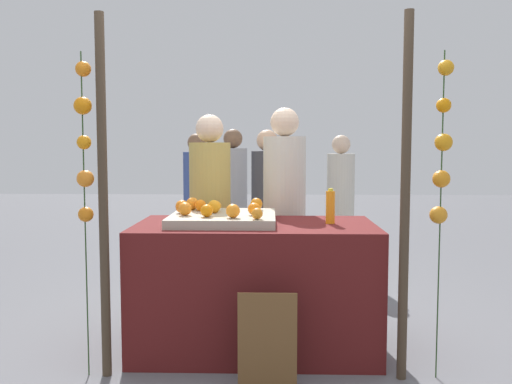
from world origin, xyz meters
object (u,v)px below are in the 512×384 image
(chalkboard_sign, at_px, (267,343))
(vendor_right, at_px, (284,221))
(juice_bottle, at_px, (330,207))
(stall_counter, at_px, (255,286))
(orange_1, at_px, (182,207))
(orange_0, at_px, (185,209))
(vendor_left, at_px, (210,224))

(chalkboard_sign, height_order, vendor_right, vendor_right)
(vendor_right, bearing_deg, juice_bottle, -67.19)
(stall_counter, relative_size, orange_1, 17.90)
(orange_0, xyz_separation_m, juice_bottle, (0.97, 0.08, 0.01))
(orange_1, relative_size, juice_bottle, 0.38)
(juice_bottle, distance_m, vendor_right, 0.78)
(orange_1, relative_size, chalkboard_sign, 0.16)
(stall_counter, xyz_separation_m, chalkboard_sign, (0.09, -0.65, -0.15))
(stall_counter, height_order, vendor_left, vendor_left)
(stall_counter, xyz_separation_m, vendor_right, (0.21, 0.71, 0.35))
(orange_0, distance_m, vendor_left, 0.76)
(orange_0, bearing_deg, chalkboard_sign, -47.21)
(chalkboard_sign, bearing_deg, orange_1, 129.02)
(stall_counter, height_order, juice_bottle, juice_bottle)
(orange_0, bearing_deg, orange_1, 107.13)
(stall_counter, xyz_separation_m, vendor_left, (-0.38, 0.67, 0.33))
(orange_1, xyz_separation_m, juice_bottle, (1.01, -0.06, 0.01))
(vendor_right, bearing_deg, chalkboard_sign, -95.22)
(vendor_left, bearing_deg, orange_1, -102.26)
(juice_bottle, distance_m, chalkboard_sign, 1.05)
(orange_0, height_order, juice_bottle, juice_bottle)
(stall_counter, relative_size, orange_0, 18.04)
(orange_0, relative_size, vendor_left, 0.05)
(juice_bottle, bearing_deg, vendor_right, 112.81)
(juice_bottle, height_order, vendor_right, vendor_right)
(vendor_left, height_order, vendor_right, vendor_right)
(vendor_left, distance_m, vendor_right, 0.59)
(orange_1, height_order, vendor_left, vendor_left)
(orange_1, bearing_deg, orange_0, -72.87)
(orange_0, xyz_separation_m, orange_1, (-0.04, 0.14, 0.00))
(juice_bottle, relative_size, vendor_left, 0.15)
(chalkboard_sign, relative_size, vendor_right, 0.34)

